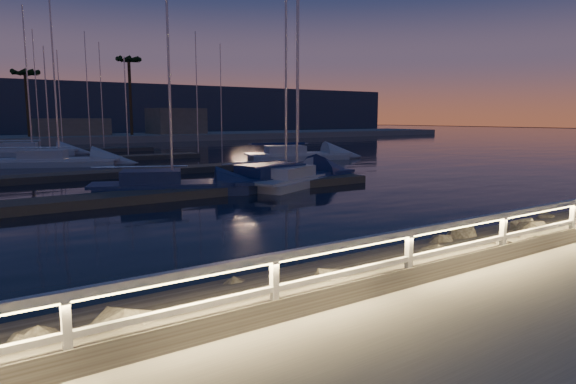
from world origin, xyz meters
The scene contains 13 objects.
ground centered at (0.00, 0.00, 0.00)m, with size 400.00×400.00×0.00m, color #9E998F.
harbor_water centered at (0.00, 31.22, -0.97)m, with size 400.00×440.00×0.60m.
guard_rail centered at (-0.07, 0.00, 0.77)m, with size 44.11×0.12×1.06m.
floating_docks centered at (0.00, 32.50, -0.40)m, with size 22.00×36.00×0.40m.
far_shore centered at (-0.12, 74.05, 0.29)m, with size 160.00×14.00×5.20m.
palm_center centered at (2.00, 73.00, 8.78)m, with size 3.00×3.00×9.70m.
palm_right centered at (16.00, 72.00, 11.03)m, with size 3.00×3.00×12.20m.
sailboat_b centered at (0.07, 17.18, -0.16)m, with size 7.90×4.98×13.11m.
sailboat_d centered at (6.57, 16.89, -0.16)m, with size 9.53×4.32×15.57m.
sailboat_h centered at (7.05, 16.42, -0.18)m, with size 8.48×5.55×14.04m.
sailboat_k centered at (-1.54, 35.68, -0.14)m, with size 9.09×5.82×15.05m.
sailboat_l centered at (17.08, 30.44, -0.15)m, with size 9.58×5.52×15.65m.
sailboat_n centered at (-1.48, 48.81, -0.14)m, with size 8.67×4.65×14.24m.
Camera 1 is at (-9.14, -6.37, 3.12)m, focal length 32.00 mm.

